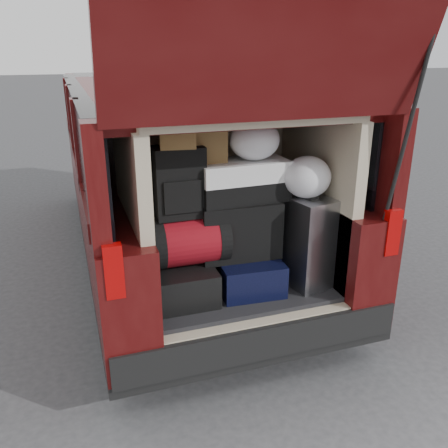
{
  "coord_description": "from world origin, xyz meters",
  "views": [
    {
      "loc": [
        -1.03,
        -2.61,
        2.11
      ],
      "look_at": [
        -0.07,
        0.2,
        1.0
      ],
      "focal_mm": 38.0,
      "sensor_mm": 36.0,
      "label": 1
    }
  ],
  "objects": [
    {
      "name": "black_soft_case",
      "position": [
        0.02,
        0.18,
        0.97
      ],
      "size": [
        0.55,
        0.35,
        0.39
      ],
      "primitive_type": "cube",
      "rotation": [
        0.0,
        0.0,
        -0.05
      ],
      "color": "black",
      "rests_on": "navy_hardshell"
    },
    {
      "name": "ground",
      "position": [
        0.0,
        0.0,
        0.0
      ],
      "size": [
        80.0,
        80.0,
        0.0
      ],
      "primitive_type": "plane",
      "color": "#333336",
      "rests_on": "ground"
    },
    {
      "name": "grocery_sack_upper",
      "position": [
        -0.17,
        0.24,
        1.53
      ],
      "size": [
        0.22,
        0.18,
        0.21
      ],
      "primitive_type": "cube",
      "rotation": [
        0.0,
        0.0,
        0.03
      ],
      "color": "olive",
      "rests_on": "twotone_duffel"
    },
    {
      "name": "silver_roller",
      "position": [
        0.46,
        0.08,
        0.86
      ],
      "size": [
        0.34,
        0.46,
        0.63
      ],
      "primitive_type": "cube",
      "rotation": [
        0.0,
        0.0,
        0.2
      ],
      "color": "silver",
      "rests_on": "load_floor"
    },
    {
      "name": "plastic_bag_center",
      "position": [
        0.13,
        0.19,
        1.56
      ],
      "size": [
        0.38,
        0.36,
        0.26
      ],
      "primitive_type": "ellipsoid",
      "rotation": [
        0.0,
        0.0,
        0.19
      ],
      "color": "silver",
      "rests_on": "twotone_duffel"
    },
    {
      "name": "plastic_bag_right",
      "position": [
        0.45,
        0.05,
        1.32
      ],
      "size": [
        0.36,
        0.35,
        0.28
      ],
      "primitive_type": "ellipsoid",
      "rotation": [
        0.0,
        0.0,
        0.17
      ],
      "color": "silver",
      "rests_on": "silver_roller"
    },
    {
      "name": "black_hardshell",
      "position": [
        -0.4,
        0.16,
        0.66
      ],
      "size": [
        0.42,
        0.58,
        0.23
      ],
      "primitive_type": "cube",
      "rotation": [
        0.0,
        0.0,
        -0.01
      ],
      "color": "black",
      "rests_on": "load_floor"
    },
    {
      "name": "grocery_sack_lower",
      "position": [
        -0.39,
        0.15,
        1.64
      ],
      "size": [
        0.23,
        0.2,
        0.19
      ],
      "primitive_type": "cube",
      "rotation": [
        0.0,
        0.0,
        -0.15
      ],
      "color": "olive",
      "rests_on": "backpack"
    },
    {
      "name": "navy_hardshell",
      "position": [
        0.07,
        0.13,
        0.66
      ],
      "size": [
        0.45,
        0.54,
        0.22
      ],
      "primitive_type": "cube",
      "rotation": [
        0.0,
        0.0,
        -0.07
      ],
      "color": "black",
      "rests_on": "load_floor"
    },
    {
      "name": "minivan",
      "position": [
        0.0,
        1.86,
        0.91
      ],
      "size": [
        1.9,
        5.35,
        2.77
      ],
      "color": "black",
      "rests_on": "ground"
    },
    {
      "name": "twotone_duffel",
      "position": [
        0.05,
        0.2,
        1.29
      ],
      "size": [
        0.6,
        0.33,
        0.27
      ],
      "primitive_type": "cube",
      "rotation": [
        0.0,
        0.0,
        0.03
      ],
      "color": "white",
      "rests_on": "black_soft_case"
    },
    {
      "name": "red_duffel",
      "position": [
        -0.33,
        0.14,
        0.94
      ],
      "size": [
        0.5,
        0.33,
        0.32
      ],
      "primitive_type": "cube",
      "rotation": [
        0.0,
        0.0,
        -0.01
      ],
      "color": "maroon",
      "rests_on": "black_hardshell"
    },
    {
      "name": "load_floor",
      "position": [
        0.0,
        0.28,
        0.28
      ],
      "size": [
        1.24,
        1.05,
        0.55
      ],
      "primitive_type": "cube",
      "color": "black",
      "rests_on": "ground"
    },
    {
      "name": "backpack",
      "position": [
        -0.38,
        0.17,
        1.32
      ],
      "size": [
        0.32,
        0.19,
        0.45
      ],
      "primitive_type": "cube",
      "rotation": [
        0.0,
        0.0,
        0.01
      ],
      "color": "black",
      "rests_on": "red_duffel"
    }
  ]
}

